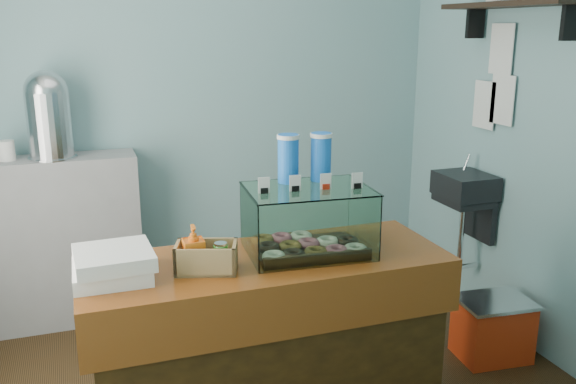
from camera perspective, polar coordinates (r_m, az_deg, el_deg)
name	(u,v)px	position (r m, az deg, el deg)	size (l,w,h in m)	color
room_shell	(253,67)	(2.76, -3.30, 11.58)	(3.54, 3.04, 2.82)	#76A7AC
counter	(267,349)	(2.87, -1.94, -14.49)	(1.60, 0.60, 0.90)	#43280D
back_shelf	(60,242)	(4.18, -20.54, -4.37)	(1.00, 0.32, 1.10)	gray
display_case	(306,214)	(2.72, 1.70, -2.08)	(0.57, 0.44, 0.52)	black
condiment_crate	(203,255)	(2.54, -7.94, -5.84)	(0.28, 0.22, 0.20)	#A48652
pastry_boxes	(113,264)	(2.55, -16.08, -6.52)	(0.32, 0.32, 0.12)	white
coffee_urn	(48,113)	(3.97, -21.52, 6.93)	(0.29, 0.29, 0.53)	silver
red_cooler	(493,328)	(3.82, 18.59, -11.99)	(0.44, 0.35, 0.36)	red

